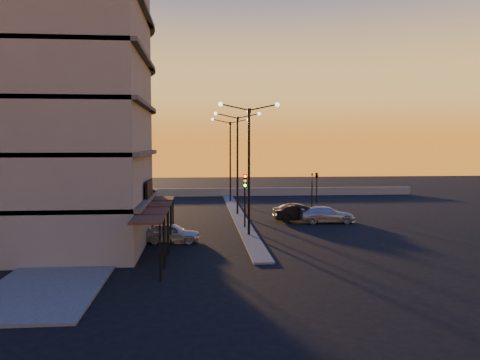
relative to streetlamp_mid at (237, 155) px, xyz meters
name	(u,v)px	position (x,y,z in m)	size (l,w,h in m)	color
ground	(249,236)	(0.00, -10.00, -5.59)	(120.00, 120.00, 0.00)	black
sidewalk_west	(110,228)	(-10.50, -6.00, -5.53)	(5.00, 40.00, 0.12)	#4C4C4A
median	(237,214)	(0.00, 0.00, -5.53)	(1.20, 36.00, 0.12)	#4C4C4A
parapet	(243,192)	(2.00, 16.00, -5.09)	(44.00, 0.50, 1.00)	slate
building	(42,64)	(-14.00, -9.97, 6.32)	(14.35, 17.08, 25.00)	slate
streetlamp_near	(249,158)	(0.00, -10.00, 0.00)	(4.32, 0.32, 9.51)	black
streetlamp_mid	(237,155)	(0.00, 0.00, 0.00)	(4.32, 0.32, 9.51)	black
streetlamp_far	(230,153)	(0.00, 10.00, 0.00)	(4.32, 0.32, 9.51)	black
traffic_light_main	(245,192)	(0.00, -7.13, -2.70)	(0.28, 0.44, 4.25)	black
signal_east_a	(312,189)	(8.00, 4.00, -3.66)	(0.13, 0.16, 3.60)	black
signal_east_b	(317,175)	(9.50, 8.00, -2.49)	(0.42, 1.99, 3.60)	black
car_hatchback	(172,233)	(-5.38, -11.77, -4.94)	(1.54, 3.82, 1.30)	silver
car_sedan	(300,213)	(5.00, -4.03, -4.85)	(1.57, 4.51, 1.48)	black
car_wagon	(327,215)	(7.10, -4.91, -4.91)	(1.91, 4.69, 1.36)	#B1B2B9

